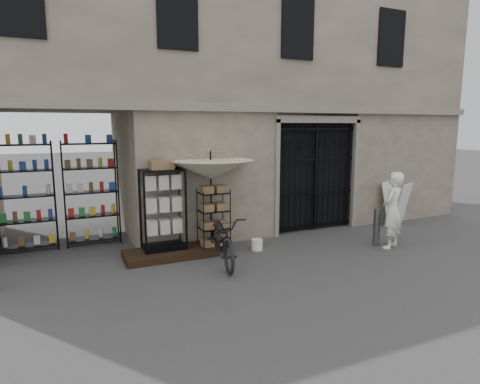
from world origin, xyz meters
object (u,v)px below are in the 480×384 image
display_cabinet (163,214)px  shopkeeper (390,248)px  white_bucket (257,245)px  bicycle (223,263)px  steel_bollard (377,227)px  market_umbrella (211,164)px  easel_sign (396,204)px  wire_rack (214,221)px

display_cabinet → shopkeeper: (4.99, -1.63, -0.94)m
display_cabinet → white_bucket: (2.05, -0.50, -0.82)m
bicycle → steel_bollard: size_ratio=2.33×
white_bucket → bicycle: bicycle is taller
steel_bollard → bicycle: bearing=175.1°
display_cabinet → white_bucket: size_ratio=7.33×
bicycle → shopkeeper: size_ratio=1.13×
market_umbrella → steel_bollard: 4.25m
white_bucket → bicycle: bearing=-154.4°
display_cabinet → steel_bollard: 5.05m
shopkeeper → white_bucket: bearing=-46.5°
steel_bollard → easel_sign: size_ratio=0.72×
steel_bollard → display_cabinet: bearing=164.7°
wire_rack → steel_bollard: size_ratio=1.65×
shopkeeper → easel_sign: bearing=-163.1°
display_cabinet → steel_bollard: (4.84, -1.33, -0.51)m
bicycle → steel_bollard: 3.88m
display_cabinet → easel_sign: size_ratio=1.57×
display_cabinet → wire_rack: size_ratio=1.33×
market_umbrella → white_bucket: size_ratio=10.55×
market_umbrella → steel_bollard: bearing=-19.1°
market_umbrella → display_cabinet: bearing=178.3°
easel_sign → shopkeeper: bearing=-158.6°
wire_rack → market_umbrella: market_umbrella is taller
display_cabinet → wire_rack: (1.11, -0.18, -0.24)m
wire_rack → bicycle: 1.09m
display_cabinet → white_bucket: bearing=6.5°
bicycle → easel_sign: size_ratio=1.66×
white_bucket → shopkeeper: (2.94, -1.13, -0.13)m
wire_rack → bicycle: wire_rack is taller
easel_sign → bicycle: bearing=168.5°
bicycle → shopkeeper: (4.00, -0.63, 0.00)m
wire_rack → white_bucket: (0.94, -0.32, -0.58)m
white_bucket → steel_bollard: bearing=-16.6°
wire_rack → white_bucket: 1.15m
easel_sign → white_bucket: bearing=164.6°
wire_rack → bicycle: (-0.11, -0.82, -0.71)m
display_cabinet → wire_rack: 1.15m
steel_bollard → easel_sign: easel_sign is taller
white_bucket → bicycle: 1.17m
display_cabinet → easel_sign: display_cabinet is taller
display_cabinet → market_umbrella: size_ratio=0.69×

